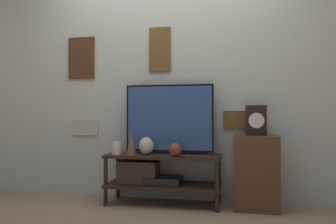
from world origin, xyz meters
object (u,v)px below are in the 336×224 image
at_px(candle_jar, 117,148).
at_px(mantel_clock, 256,120).
at_px(vase_slim_bronze, 131,143).
at_px(vase_urn_stoneware, 146,146).
at_px(vase_round_glass, 175,150).
at_px(television, 169,118).

relative_size(candle_jar, mantel_clock, 0.44).
relative_size(vase_slim_bronze, mantel_clock, 0.79).
xyz_separation_m(vase_urn_stoneware, mantel_clock, (1.06, 0.09, 0.25)).
relative_size(vase_round_glass, vase_slim_bronze, 0.56).
xyz_separation_m(television, mantel_clock, (0.85, -0.05, -0.02)).
bearing_deg(candle_jar, vase_urn_stoneware, 7.66).
height_order(vase_round_glass, vase_slim_bronze, vase_slim_bronze).
distance_m(vase_urn_stoneware, mantel_clock, 1.09).
height_order(television, candle_jar, television).
bearing_deg(television, mantel_clock, -3.14).
bearing_deg(candle_jar, vase_slim_bronze, -5.44).
height_order(television, vase_round_glass, television).
xyz_separation_m(television, candle_jar, (-0.50, -0.18, -0.30)).
xyz_separation_m(television, vase_round_glass, (0.10, -0.23, -0.30)).
bearing_deg(vase_round_glass, vase_slim_bronze, 176.22).
bearing_deg(mantel_clock, candle_jar, -174.32).
bearing_deg(television, vase_slim_bronze, -150.23).
xyz_separation_m(vase_slim_bronze, mantel_clock, (1.20, 0.15, 0.23)).
height_order(vase_round_glass, vase_urn_stoneware, vase_urn_stoneware).
distance_m(television, vase_urn_stoneware, 0.37).
relative_size(television, candle_jar, 7.19).
relative_size(vase_round_glass, vase_urn_stoneware, 0.74).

